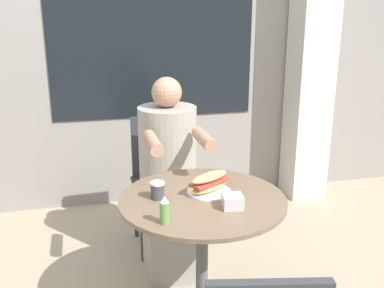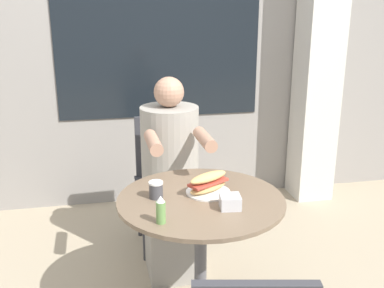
{
  "view_description": "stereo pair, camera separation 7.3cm",
  "coord_description": "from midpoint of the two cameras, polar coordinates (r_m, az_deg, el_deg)",
  "views": [
    {
      "loc": [
        -0.49,
        -1.88,
        1.58
      ],
      "look_at": [
        0.0,
        0.22,
        0.91
      ],
      "focal_mm": 42.0,
      "sensor_mm": 36.0,
      "label": 1
    },
    {
      "loc": [
        -0.42,
        -1.9,
        1.58
      ],
      "look_at": [
        0.0,
        0.22,
        0.91
      ],
      "focal_mm": 42.0,
      "sensor_mm": 36.0,
      "label": 2
    }
  ],
  "objects": [
    {
      "name": "condiment_bottle",
      "position": [
        1.88,
        -2.87,
        -8.37
      ],
      "size": [
        0.04,
        0.04,
        0.12
      ],
      "color": "#66934C",
      "rests_on": "cafe_table"
    },
    {
      "name": "diner_chair",
      "position": [
        3.04,
        -2.99,
        -3.17
      ],
      "size": [
        0.39,
        0.39,
        0.87
      ],
      "rotation": [
        0.0,
        0.0,
        3.16
      ],
      "color": "#333338",
      "rests_on": "ground_plane"
    },
    {
      "name": "lattice_pillar",
      "position": [
        3.78,
        16.39,
        10.81
      ],
      "size": [
        0.3,
        0.3,
        2.4
      ],
      "color": "beige",
      "rests_on": "ground_plane"
    },
    {
      "name": "drink_cup",
      "position": [
        2.12,
        -3.61,
        -5.82
      ],
      "size": [
        0.07,
        0.07,
        0.08
      ],
      "color": "#424247",
      "rests_on": "cafe_table"
    },
    {
      "name": "napkin_box",
      "position": [
        2.03,
        5.91,
        -7.32
      ],
      "size": [
        0.1,
        0.1,
        0.06
      ],
      "rotation": [
        0.0,
        0.0,
        -0.12
      ],
      "color": "silver",
      "rests_on": "cafe_table"
    },
    {
      "name": "storefront_wall",
      "position": [
        3.58,
        -4.03,
        14.35
      ],
      "size": [
        8.0,
        0.09,
        2.8
      ],
      "color": "gray",
      "rests_on": "ground_plane"
    },
    {
      "name": "sandwich_on_plate",
      "position": [
        2.17,
        3.04,
        -5.13
      ],
      "size": [
        0.23,
        0.22,
        0.1
      ],
      "rotation": [
        0.0,
        0.0,
        0.52
      ],
      "color": "white",
      "rests_on": "cafe_table"
    },
    {
      "name": "seated_diner",
      "position": [
        2.72,
        -1.87,
        -5.74
      ],
      "size": [
        0.35,
        0.62,
        1.19
      ],
      "rotation": [
        0.0,
        0.0,
        3.16
      ],
      "color": "gray",
      "rests_on": "ground_plane"
    },
    {
      "name": "cafe_table",
      "position": [
        2.21,
        2.07,
        -11.22
      ],
      "size": [
        0.79,
        0.79,
        0.71
      ],
      "color": "brown",
      "rests_on": "ground_plane"
    }
  ]
}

